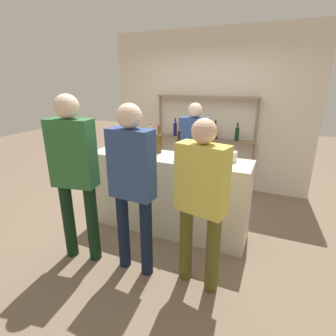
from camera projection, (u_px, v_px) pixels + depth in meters
name	position (u px, v px, depth m)	size (l,w,h in m)	color
ground_plane	(168.00, 228.00, 3.64)	(16.00, 16.00, 0.00)	#7A6651
bar_counter	(168.00, 194.00, 3.47)	(2.08, 0.53, 1.03)	beige
back_wall	(208.00, 111.00, 4.81)	(3.68, 0.12, 2.80)	beige
back_shelf	(205.00, 129.00, 4.75)	(1.82, 0.18, 1.69)	#897056
counter_bottle_0	(179.00, 148.00, 3.13)	(0.08, 0.08, 0.36)	black
counter_bottle_1	(212.00, 152.00, 3.01)	(0.07, 0.07, 0.34)	#0F1956
counter_bottle_2	(159.00, 142.00, 3.43)	(0.07, 0.07, 0.36)	brown
counter_bottle_3	(151.00, 141.00, 3.52)	(0.08, 0.08, 0.37)	silver
ice_bucket	(187.00, 149.00, 3.25)	(0.19, 0.19, 0.20)	black
cork_jar	(232.00, 157.00, 3.08)	(0.13, 0.13, 0.12)	silver
customer_right	(201.00, 195.00, 2.35)	(0.49, 0.29, 1.65)	brown
customer_center	(132.00, 179.00, 2.53)	(0.45, 0.23, 1.76)	#121C33
customer_left	(74.00, 168.00, 2.72)	(0.49, 0.28, 1.83)	black
server_behind_counter	(194.00, 148.00, 4.02)	(0.45, 0.22, 1.64)	#121C33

